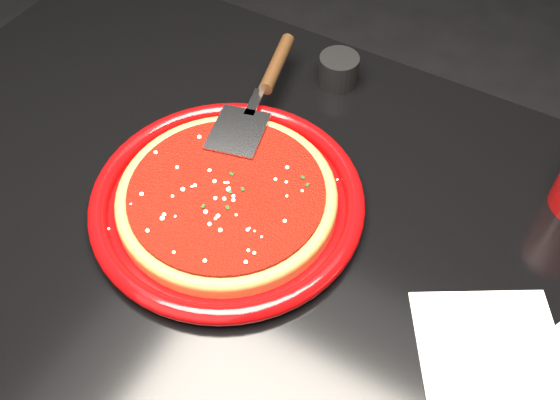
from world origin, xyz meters
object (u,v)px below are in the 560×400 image
Objects in this scene: pizza_server at (260,93)px; table at (268,366)px; ramekin at (339,70)px; plate at (227,201)px.

table is at bearing -72.18° from pizza_server.
ramekin is at bearing 99.85° from table.
plate is 0.18m from pizza_server.
ramekin is (0.06, 0.12, -0.02)m from pizza_server.
ramekin reaches higher than plate.
plate is at bearing -86.99° from pizza_server.
pizza_server reaches higher than ramekin.
table is 4.12× the size of pizza_server.
ramekin is (0.01, 0.29, 0.01)m from plate.
pizza_server reaches higher than table.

